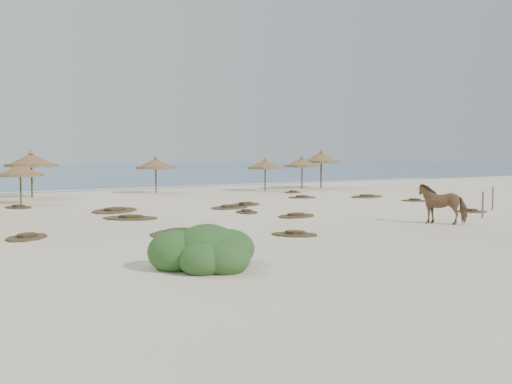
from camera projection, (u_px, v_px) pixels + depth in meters
ground at (333, 221)px, 24.51m from camera, size 160.00×160.00×0.00m
ocean at (19, 171)px, 87.88m from camera, size 200.00×100.00×0.01m
foam_line at (127, 189)px, 46.48m from camera, size 70.00×0.60×0.01m
palapa_1 at (20, 171)px, 32.33m from camera, size 3.02×3.02×2.46m
palapa_2 at (31, 161)px, 37.06m from camera, size 4.38×4.38×3.10m
palapa_3 at (156, 164)px, 41.10m from camera, size 2.90×2.90×2.71m
palapa_4 at (265, 165)px, 43.52m from camera, size 3.25×3.25×2.59m
palapa_5 at (321, 158)px, 47.31m from camera, size 4.23×4.23×3.20m
palapa_6 at (302, 163)px, 45.93m from camera, size 3.02×3.02×2.71m
horse at (442, 204)px, 23.72m from camera, size 1.91×2.11×1.66m
fence_post_near at (483, 205)px, 25.74m from camera, size 0.12×0.12×1.20m
fence_post_far at (493, 198)px, 29.28m from camera, size 0.11×0.11×1.19m
bush at (207, 251)px, 14.64m from camera, size 2.92×2.57×1.31m
scrub_0 at (27, 237)px, 19.64m from camera, size 2.11×2.27×0.16m
scrub_1 at (131, 218)px, 25.42m from camera, size 2.99×2.93×0.16m
scrub_2 at (247, 212)px, 27.94m from camera, size 1.42×1.81×0.16m
scrub_3 at (230, 207)px, 30.35m from camera, size 3.00×2.58×0.16m
scrub_4 at (415, 200)px, 34.61m from camera, size 1.79×1.91×0.16m
scrub_5 at (367, 196)px, 37.74m from camera, size 2.83×2.08×0.16m
scrub_6 at (18, 207)px, 30.35m from camera, size 1.64×2.13×0.16m
scrub_7 at (302, 197)px, 37.08m from camera, size 2.16×1.69×0.16m
scrub_9 at (296, 216)px, 26.25m from camera, size 2.42×1.92×0.16m
scrub_10 at (293, 192)px, 41.81m from camera, size 2.03×1.85×0.16m
scrub_11 at (295, 234)px, 20.36m from camera, size 1.94×1.97×0.16m
scrub_12 at (471, 211)px, 28.26m from camera, size 1.83×1.73×0.16m
scrub_13 at (246, 204)px, 32.00m from camera, size 2.69×2.53×0.16m
scrub_14 at (178, 232)px, 20.80m from camera, size 3.03×2.69×0.16m
scrub_15 at (115, 210)px, 28.69m from camera, size 3.60×3.72×0.16m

